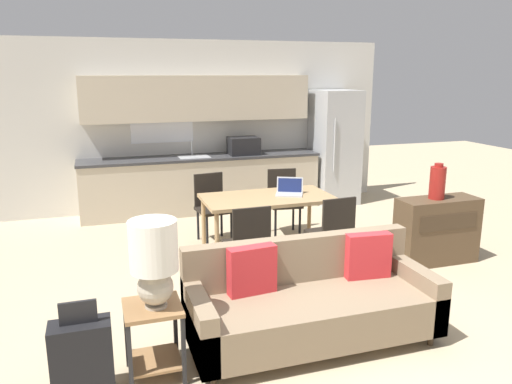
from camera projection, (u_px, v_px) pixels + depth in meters
ground_plane at (311, 343)px, 4.16m from camera, size 20.00×20.00×0.00m
wall_back at (196, 125)px, 8.12m from camera, size 6.40×0.07×2.70m
kitchen_counter at (202, 159)px, 7.97m from camera, size 3.81×0.65×2.15m
refrigerator at (335, 147)px, 8.51m from camera, size 0.68×0.79×1.91m
dining_table at (267, 202)px, 6.00m from camera, size 1.55×0.83×0.74m
couch at (310, 302)px, 4.15m from camera, size 2.04×0.80×0.83m
side_table at (154, 330)px, 3.63m from camera, size 0.41×0.41×0.56m
table_lamp at (154, 258)px, 3.49m from camera, size 0.34×0.34×0.64m
credenza at (437, 230)px, 5.86m from camera, size 0.96×0.39×0.77m
vase at (437, 182)px, 5.72m from camera, size 0.18×0.18×0.42m
dining_chair_near_left at (248, 242)px, 5.14m from camera, size 0.43×0.43×0.89m
dining_chair_near_right at (332, 231)px, 5.50m from camera, size 0.45×0.45×0.89m
dining_chair_far_right at (284, 198)px, 6.90m from camera, size 0.47×0.47×0.89m
dining_chair_far_left at (212, 204)px, 6.60m from camera, size 0.48×0.48×0.89m
laptop at (289, 190)px, 6.08m from camera, size 0.40×0.37×0.20m
suitcase at (82, 359)px, 3.41m from camera, size 0.41×0.22×0.71m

